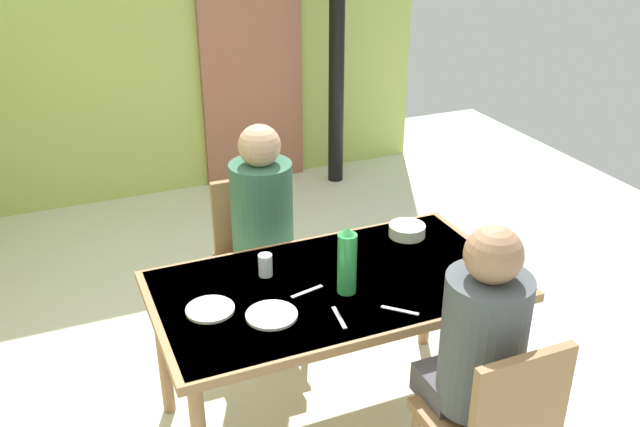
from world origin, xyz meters
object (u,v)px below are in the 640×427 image
dining_table (334,297)px  chair_far_diner (256,252)px  serving_bowl_center (407,230)px  person_near_diner (481,337)px  chair_near_diner (495,425)px  person_far_diner (263,213)px  water_bottle_green_near (347,262)px

dining_table → chair_far_diner: (-0.10, 0.76, -0.15)m
serving_bowl_center → person_near_diner: bearing=-102.8°
chair_far_diner → serving_bowl_center: size_ratio=5.12×
person_near_diner → serving_bowl_center: 0.90m
chair_near_diner → person_near_diner: (-0.00, 0.14, 0.28)m
person_far_diner → chair_near_diner: bearing=105.3°
chair_near_diner → person_near_diner: person_near_diner is taller
person_near_diner → person_far_diner: same height
chair_near_diner → serving_bowl_center: 1.06m
chair_near_diner → person_far_diner: (-0.38, 1.39, 0.28)m
dining_table → chair_far_diner: size_ratio=1.72×
person_far_diner → serving_bowl_center: (0.58, -0.38, -0.03)m
dining_table → serving_bowl_center: size_ratio=8.81×
chair_near_diner → person_near_diner: bearing=90.0°
dining_table → person_far_diner: bearing=98.7°
dining_table → serving_bowl_center: serving_bowl_center is taller
chair_far_diner → water_bottle_green_near: bearing=97.6°
chair_near_diner → serving_bowl_center: bearing=78.9°
person_near_diner → dining_table: bearing=114.4°
chair_far_diner → serving_bowl_center: chair_far_diner is taller
dining_table → person_far_diner: (-0.10, 0.63, 0.13)m
person_near_diner → serving_bowl_center: (0.20, 0.88, -0.03)m
chair_far_diner → dining_table: bearing=97.1°
person_far_diner → water_bottle_green_near: size_ratio=2.62×
dining_table → serving_bowl_center: (0.48, 0.25, 0.10)m
water_bottle_green_near → serving_bowl_center: (0.47, 0.33, -0.11)m
person_near_diner → serving_bowl_center: size_ratio=4.53×
chair_far_diner → person_far_diner: size_ratio=1.13×
chair_far_diner → person_near_diner: person_near_diner is taller
person_far_diner → serving_bowl_center: 0.69m
chair_far_diner → person_near_diner: (0.38, -1.39, 0.28)m
chair_near_diner → serving_bowl_center: chair_near_diner is taller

